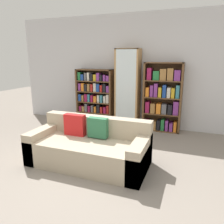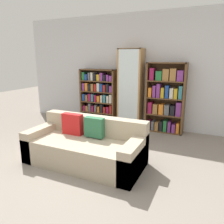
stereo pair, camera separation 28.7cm
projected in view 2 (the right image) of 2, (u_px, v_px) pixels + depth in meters
The scene contains 7 objects.
ground_plane at pixel (76, 178), 3.13m from camera, with size 16.00×16.00×0.00m, color gray.
wall_back at pixel (139, 72), 5.27m from camera, with size 6.43×0.06×2.70m.
couch at pixel (86, 147), 3.55m from camera, with size 1.89×0.86×0.76m.
bookshelf_left at pixel (99, 97), 5.66m from camera, with size 0.97×0.32×1.40m.
display_cabinet at pixel (131, 89), 5.23m from camera, with size 0.56×0.36×1.89m.
bookshelf_right at pixel (166, 99), 4.95m from camera, with size 0.86×0.32×1.58m.
wine_bottle at pixel (142, 137), 4.36m from camera, with size 0.08×0.08×0.34m.
Camera 2 is at (1.64, -2.34, 1.67)m, focal length 35.00 mm.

